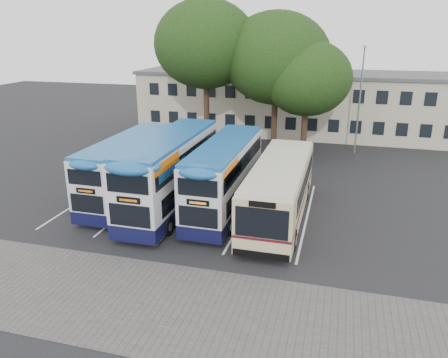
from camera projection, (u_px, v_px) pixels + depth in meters
ground at (230, 251)px, 21.36m from camera, size 120.00×120.00×0.00m
paving_strip at (150, 303)px, 17.30m from camera, size 40.00×6.00×0.01m
bay_lines at (192, 205)px, 26.85m from camera, size 14.12×11.00×0.01m
depot_building at (296, 102)px, 44.94m from camera, size 32.40×8.40×6.20m
lamp_post at (360, 95)px, 36.41m from camera, size 0.25×1.05×9.06m
tree_left at (206, 44)px, 36.39m from camera, size 8.64×8.64×12.76m
tree_mid at (277, 58)px, 35.76m from camera, size 8.87×8.87×11.78m
tree_right at (307, 78)px, 34.50m from camera, size 7.02×7.02×9.58m
bus_dd_left at (129, 166)px, 27.11m from camera, size 2.32×9.58×3.99m
bus_dd_mid at (171, 169)px, 25.67m from camera, size 2.60×10.72×4.47m
bus_dd_right at (225, 173)px, 25.49m from camera, size 2.42×9.97×4.15m
bus_single at (280, 186)px, 24.61m from camera, size 2.82×11.06×3.30m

